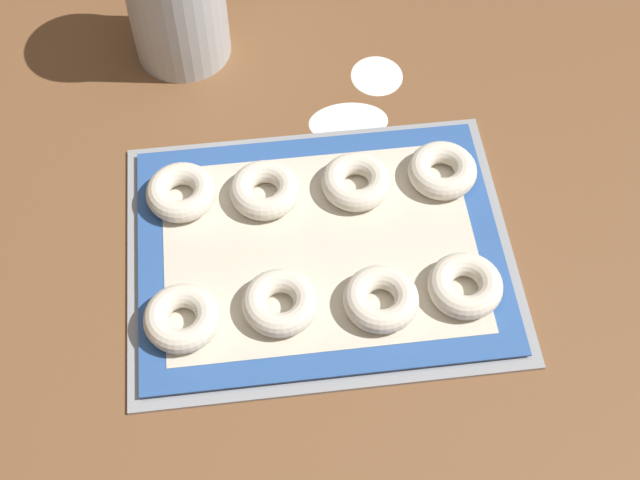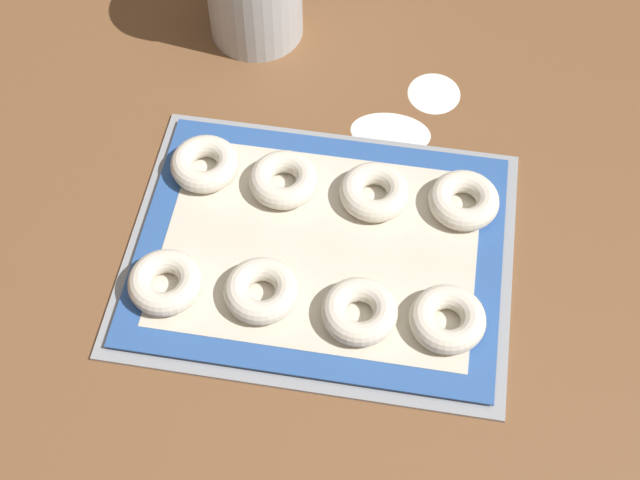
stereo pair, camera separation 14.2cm
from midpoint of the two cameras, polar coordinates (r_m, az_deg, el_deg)
The scene contains 13 objects.
ground_plane at distance 0.93m, azimuth -4.80°, elevation -2.38°, with size 2.80×2.80×0.00m, color brown.
baking_tray at distance 0.94m, azimuth -4.30°, elevation -1.16°, with size 0.41×0.32×0.01m.
baking_mat at distance 0.94m, azimuth -4.32°, elevation -0.99°, with size 0.38×0.30×0.00m.
bagel_front_far_left at distance 0.90m, azimuth -13.35°, elevation -5.45°, with size 0.08×0.08×0.02m.
bagel_front_mid_left at distance 0.89m, azimuth -7.13°, elevation -4.56°, with size 0.08×0.08×0.02m.
bagel_front_mid_right at distance 0.89m, azimuth -0.62°, elevation -4.36°, with size 0.08×0.08×0.02m.
bagel_front_far_right at distance 0.90m, azimuth 4.87°, elevation -3.47°, with size 0.08×0.08×0.02m.
bagel_back_far_left at distance 0.98m, azimuth -12.99°, elevation 2.53°, with size 0.08×0.08×0.02m.
bagel_back_mid_left at distance 0.97m, azimuth -7.74°, elevation 2.72°, with size 0.08×0.08×0.02m.
bagel_back_mid_right at distance 0.97m, azimuth -1.84°, elevation 3.28°, with size 0.08×0.08×0.02m.
bagel_back_far_right at distance 0.98m, azimuth 3.77°, elevation 4.00°, with size 0.08×0.08×0.02m.
flour_patch_near at distance 1.05m, azimuth -2.04°, elevation 7.20°, with size 0.09×0.06×0.00m.
flour_patch_far at distance 1.10m, azimuth -0.06°, elevation 10.14°, with size 0.06×0.07×0.00m.
Camera 1 is at (-0.05, -0.49, 0.80)m, focal length 50.00 mm.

